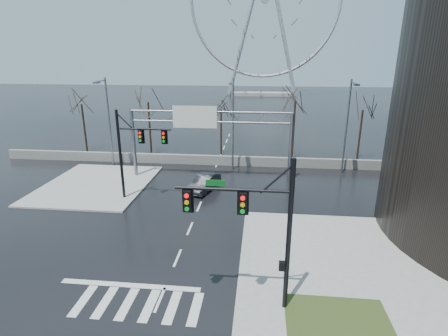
# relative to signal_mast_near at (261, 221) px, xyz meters

# --- Properties ---
(ground) EXTENTS (260.00, 260.00, 0.00)m
(ground) POSITION_rel_signal_mast_near_xyz_m (-5.14, 4.04, -4.87)
(ground) COLOR black
(ground) RESTS_ON ground
(sidewalk_right_ext) EXTENTS (12.00, 10.00, 0.15)m
(sidewalk_right_ext) POSITION_rel_signal_mast_near_xyz_m (4.86, 6.04, -4.80)
(sidewalk_right_ext) COLOR gray
(sidewalk_right_ext) RESTS_ON ground
(sidewalk_far) EXTENTS (10.00, 12.00, 0.15)m
(sidewalk_far) POSITION_rel_signal_mast_near_xyz_m (-16.14, 16.04, -4.80)
(sidewalk_far) COLOR gray
(sidewalk_far) RESTS_ON ground
(grass_strip) EXTENTS (5.00, 4.00, 0.02)m
(grass_strip) POSITION_rel_signal_mast_near_xyz_m (3.86, -0.96, -4.72)
(grass_strip) COLOR #36411B
(grass_strip) RESTS_ON sidewalk_near
(barrier_wall) EXTENTS (52.00, 0.50, 1.10)m
(barrier_wall) POSITION_rel_signal_mast_near_xyz_m (-5.14, 24.04, -4.32)
(barrier_wall) COLOR slate
(barrier_wall) RESTS_ON ground
(signal_mast_near) EXTENTS (5.52, 0.41, 8.00)m
(signal_mast_near) POSITION_rel_signal_mast_near_xyz_m (0.00, 0.00, 0.00)
(signal_mast_near) COLOR black
(signal_mast_near) RESTS_ON ground
(signal_mast_far) EXTENTS (4.72, 0.41, 8.00)m
(signal_mast_far) POSITION_rel_signal_mast_near_xyz_m (-11.01, 13.00, -0.04)
(signal_mast_far) COLOR black
(signal_mast_far) RESTS_ON ground
(sign_gantry) EXTENTS (16.36, 0.40, 7.60)m
(sign_gantry) POSITION_rel_signal_mast_near_xyz_m (-5.52, 19.00, 0.31)
(sign_gantry) COLOR slate
(sign_gantry) RESTS_ON ground
(streetlight_left) EXTENTS (0.50, 2.55, 10.00)m
(streetlight_left) POSITION_rel_signal_mast_near_xyz_m (-17.14, 22.20, 1.01)
(streetlight_left) COLOR slate
(streetlight_left) RESTS_ON ground
(streetlight_mid) EXTENTS (0.50, 2.55, 10.00)m
(streetlight_mid) POSITION_rel_signal_mast_near_xyz_m (-3.14, 22.20, 1.01)
(streetlight_mid) COLOR slate
(streetlight_mid) RESTS_ON ground
(streetlight_right) EXTENTS (0.50, 2.55, 10.00)m
(streetlight_right) POSITION_rel_signal_mast_near_xyz_m (8.86, 22.20, 1.01)
(streetlight_right) COLOR slate
(streetlight_right) RESTS_ON ground
(tree_far_left) EXTENTS (3.50, 3.50, 7.00)m
(tree_far_left) POSITION_rel_signal_mast_near_xyz_m (-23.14, 28.04, 0.70)
(tree_far_left) COLOR black
(tree_far_left) RESTS_ON ground
(tree_left) EXTENTS (3.75, 3.75, 7.50)m
(tree_left) POSITION_rel_signal_mast_near_xyz_m (-14.14, 27.54, 1.10)
(tree_left) COLOR black
(tree_left) RESTS_ON ground
(tree_center) EXTENTS (3.25, 3.25, 6.50)m
(tree_center) POSITION_rel_signal_mast_near_xyz_m (-5.14, 28.54, 0.30)
(tree_center) COLOR black
(tree_center) RESTS_ON ground
(tree_right) EXTENTS (3.90, 3.90, 7.80)m
(tree_right) POSITION_rel_signal_mast_near_xyz_m (3.86, 27.54, 1.34)
(tree_right) COLOR black
(tree_right) RESTS_ON ground
(tree_far_right) EXTENTS (3.40, 3.40, 6.80)m
(tree_far_right) POSITION_rel_signal_mast_near_xyz_m (11.86, 28.04, 0.54)
(tree_far_right) COLOR black
(tree_far_right) RESTS_ON ground
(ferris_wheel) EXTENTS (45.00, 6.00, 50.91)m
(ferris_wheel) POSITION_rel_signal_mast_near_xyz_m (-0.14, 99.04, 21.26)
(ferris_wheel) COLOR gray
(ferris_wheel) RESTS_ON ground
(car) EXTENTS (2.79, 4.71, 1.47)m
(car) POSITION_rel_signal_mast_near_xyz_m (-5.28, 15.86, -4.14)
(car) COLOR black
(car) RESTS_ON ground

